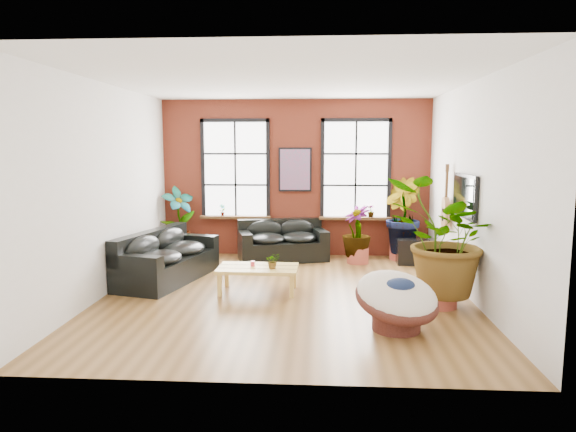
% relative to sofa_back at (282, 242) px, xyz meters
% --- Properties ---
extents(room, '(6.04, 6.54, 3.54)m').
position_rel_sofa_back_xyz_m(room, '(0.26, -2.58, 1.35)').
color(room, brown).
rests_on(room, ground).
extents(sofa_back, '(2.06, 1.38, 0.86)m').
position_rel_sofa_back_xyz_m(sofa_back, '(0.00, 0.00, 0.00)').
color(sofa_back, black).
rests_on(sofa_back, ground).
extents(sofa_left, '(1.50, 2.47, 0.91)m').
position_rel_sofa_back_xyz_m(sofa_left, '(-2.03, -1.89, 0.02)').
color(sofa_left, black).
rests_on(sofa_left, ground).
extents(coffee_table, '(1.36, 0.79, 0.52)m').
position_rel_sofa_back_xyz_m(coffee_table, '(-0.23, -2.56, -0.01)').
color(coffee_table, gold).
rests_on(coffee_table, ground).
extents(papasan_chair, '(1.49, 1.49, 0.84)m').
position_rel_sofa_back_xyz_m(papasan_chair, '(1.86, -4.28, 0.04)').
color(papasan_chair, '#54261E').
rests_on(papasan_chair, ground).
extents(poster, '(0.74, 0.06, 0.98)m').
position_rel_sofa_back_xyz_m(poster, '(0.26, 0.46, 1.56)').
color(poster, black).
rests_on(poster, room).
extents(tv_wall_unit, '(0.13, 1.86, 1.20)m').
position_rel_sofa_back_xyz_m(tv_wall_unit, '(3.19, -2.13, 1.15)').
color(tv_wall_unit, black).
rests_on(tv_wall_unit, room).
extents(media_box, '(0.66, 0.56, 0.54)m').
position_rel_sofa_back_xyz_m(media_box, '(2.77, -0.24, -0.12)').
color(media_box, black).
rests_on(media_box, ground).
extents(pot_back_left, '(0.54, 0.54, 0.35)m').
position_rel_sofa_back_xyz_m(pot_back_left, '(-2.32, 0.17, -0.22)').
color(pot_back_left, '#AD4938').
rests_on(pot_back_left, ground).
extents(pot_back_right, '(0.52, 0.52, 0.36)m').
position_rel_sofa_back_xyz_m(pot_back_right, '(2.60, 0.13, -0.21)').
color(pot_back_right, '#AD4938').
rests_on(pot_back_right, ground).
extents(pot_right_wall, '(0.58, 0.58, 0.41)m').
position_rel_sofa_back_xyz_m(pot_right_wall, '(2.66, -3.20, -0.18)').
color(pot_right_wall, '#AD4938').
rests_on(pot_right_wall, ground).
extents(pot_mid, '(0.50, 0.50, 0.33)m').
position_rel_sofa_back_xyz_m(pot_mid, '(1.63, -0.27, -0.22)').
color(pot_mid, '#AD4938').
rests_on(pot_mid, ground).
extents(floor_plant_back_left, '(0.91, 0.88, 1.43)m').
position_rel_sofa_back_xyz_m(floor_plant_back_left, '(-2.33, 0.16, 0.48)').
color(floor_plant_back_left, '#124613').
rests_on(floor_plant_back_left, ground).
extents(floor_plant_back_right, '(1.01, 1.11, 1.65)m').
position_rel_sofa_back_xyz_m(floor_plant_back_right, '(2.58, 0.17, 0.58)').
color(floor_plant_back_right, '#124613').
rests_on(floor_plant_back_right, ground).
extents(floor_plant_right_wall, '(2.08, 1.97, 1.83)m').
position_rel_sofa_back_xyz_m(floor_plant_right_wall, '(2.70, -3.22, 0.68)').
color(floor_plant_right_wall, '#124613').
rests_on(floor_plant_right_wall, ground).
extents(floor_plant_mid, '(0.85, 0.85, 1.09)m').
position_rel_sofa_back_xyz_m(floor_plant_mid, '(1.59, -0.26, 0.29)').
color(floor_plant_mid, '#124613').
rests_on(floor_plant_mid, ground).
extents(table_plant, '(0.27, 0.25, 0.26)m').
position_rel_sofa_back_xyz_m(table_plant, '(0.04, -2.67, 0.17)').
color(table_plant, '#124613').
rests_on(table_plant, coffee_table).
extents(sill_plant_left, '(0.17, 0.17, 0.27)m').
position_rel_sofa_back_xyz_m(sill_plant_left, '(-1.39, 0.41, 0.64)').
color(sill_plant_left, '#124613').
rests_on(sill_plant_left, room).
extents(sill_plant_right, '(0.19, 0.19, 0.27)m').
position_rel_sofa_back_xyz_m(sill_plant_right, '(1.96, 0.41, 0.64)').
color(sill_plant_right, '#124613').
rests_on(sill_plant_right, room).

